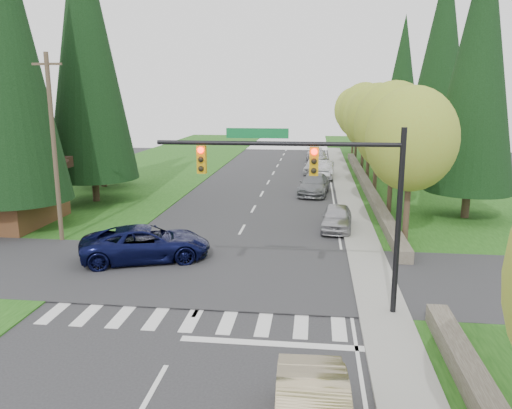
% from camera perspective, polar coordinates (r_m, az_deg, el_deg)
% --- Properties ---
extents(ground, '(120.00, 120.00, 0.00)m').
position_cam_1_polar(ground, '(15.71, -10.33, -17.85)').
color(ground, '#28282B').
rests_on(ground, ground).
extents(grass_east, '(14.00, 110.00, 0.06)m').
position_cam_1_polar(grass_east, '(34.95, 21.15, -1.37)').
color(grass_east, '#1A4612').
rests_on(grass_east, ground).
extents(grass_west, '(14.00, 110.00, 0.06)m').
position_cam_1_polar(grass_west, '(37.98, -20.36, -0.25)').
color(grass_west, '#1A4612').
rests_on(grass_west, ground).
extents(cross_street, '(120.00, 8.00, 0.10)m').
position_cam_1_polar(cross_street, '(22.75, -4.40, -7.83)').
color(cross_street, '#28282B').
rests_on(cross_street, ground).
extents(sidewalk_east, '(1.80, 80.00, 0.13)m').
position_cam_1_polar(sidewalk_east, '(35.87, 10.90, -0.34)').
color(sidewalk_east, gray).
rests_on(sidewalk_east, ground).
extents(curb_east, '(0.20, 80.00, 0.13)m').
position_cam_1_polar(curb_east, '(35.82, 9.55, -0.31)').
color(curb_east, gray).
rests_on(curb_east, ground).
extents(stone_wall_north, '(0.70, 40.00, 0.70)m').
position_cam_1_polar(stone_wall_north, '(43.78, 12.44, 2.27)').
color(stone_wall_north, '#4C4438').
rests_on(stone_wall_north, ground).
extents(traffic_signal, '(8.70, 0.37, 6.80)m').
position_cam_1_polar(traffic_signal, '(17.65, 7.14, 2.94)').
color(traffic_signal, black).
rests_on(traffic_signal, ground).
extents(utility_pole, '(1.60, 0.24, 10.00)m').
position_cam_1_polar(utility_pole, '(28.59, -22.08, 6.07)').
color(utility_pole, '#473828').
rests_on(utility_pole, ground).
extents(decid_tree_0, '(4.80, 4.80, 8.37)m').
position_cam_1_polar(decid_tree_0, '(27.46, 17.34, 7.14)').
color(decid_tree_0, '#38281C').
rests_on(decid_tree_0, ground).
extents(decid_tree_1, '(5.20, 5.20, 8.80)m').
position_cam_1_polar(decid_tree_1, '(34.35, 15.45, 8.55)').
color(decid_tree_1, '#38281C').
rests_on(decid_tree_1, ground).
extents(decid_tree_2, '(5.00, 5.00, 8.82)m').
position_cam_1_polar(decid_tree_2, '(41.25, 13.77, 9.40)').
color(decid_tree_2, '#38281C').
rests_on(decid_tree_2, ground).
extents(decid_tree_3, '(5.00, 5.00, 8.55)m').
position_cam_1_polar(decid_tree_3, '(48.22, 12.90, 9.52)').
color(decid_tree_3, '#38281C').
rests_on(decid_tree_3, ground).
extents(decid_tree_4, '(5.40, 5.40, 9.18)m').
position_cam_1_polar(decid_tree_4, '(55.17, 12.28, 10.30)').
color(decid_tree_4, '#38281C').
rests_on(decid_tree_4, ground).
extents(decid_tree_5, '(4.80, 4.80, 8.30)m').
position_cam_1_polar(decid_tree_5, '(62.15, 11.48, 10.05)').
color(decid_tree_5, '#38281C').
rests_on(decid_tree_5, ground).
extents(decid_tree_6, '(5.20, 5.20, 8.86)m').
position_cam_1_polar(decid_tree_6, '(69.12, 11.13, 10.56)').
color(decid_tree_6, '#38281C').
rests_on(decid_tree_6, ground).
extents(conifer_w_a, '(6.12, 6.12, 19.80)m').
position_cam_1_polar(conifer_w_a, '(32.10, -26.88, 16.39)').
color(conifer_w_a, '#38281C').
rests_on(conifer_w_a, ground).
extents(conifer_w_b, '(5.44, 5.44, 17.80)m').
position_cam_1_polar(conifer_w_b, '(37.00, -27.24, 14.10)').
color(conifer_w_b, '#38281C').
rests_on(conifer_w_b, ground).
extents(conifer_w_c, '(6.46, 6.46, 20.80)m').
position_cam_1_polar(conifer_w_c, '(38.66, -18.90, 16.89)').
color(conifer_w_c, '#38281C').
rests_on(conifer_w_c, ground).
extents(conifer_w_e, '(5.78, 5.78, 18.80)m').
position_cam_1_polar(conifer_w_e, '(44.86, -17.80, 14.97)').
color(conifer_w_e, '#38281C').
rests_on(conifer_w_e, ground).
extents(conifer_e_a, '(5.44, 5.44, 17.80)m').
position_cam_1_polar(conifer_e_a, '(34.38, 24.12, 14.61)').
color(conifer_e_a, '#38281C').
rests_on(conifer_e_a, ground).
extents(conifer_e_b, '(6.12, 6.12, 19.80)m').
position_cam_1_polar(conifer_e_b, '(48.22, 20.45, 15.18)').
color(conifer_e_b, '#38281C').
rests_on(conifer_e_b, ground).
extents(conifer_e_c, '(5.10, 5.10, 16.80)m').
position_cam_1_polar(conifer_e_c, '(61.70, 16.37, 13.28)').
color(conifer_e_c, '#38281C').
rests_on(conifer_e_c, ground).
extents(suv_navy, '(6.71, 4.69, 1.70)m').
position_cam_1_polar(suv_navy, '(24.71, -12.44, -4.36)').
color(suv_navy, '#0A0E35').
rests_on(suv_navy, ground).
extents(parked_car_a, '(2.06, 4.44, 1.47)m').
position_cam_1_polar(parked_car_a, '(29.98, 9.22, -1.48)').
color(parked_car_a, '#A8A7AC').
rests_on(parked_car_a, ground).
extents(parked_car_b, '(2.79, 5.66, 1.58)m').
position_cam_1_polar(parked_car_b, '(40.44, 6.66, 2.29)').
color(parked_car_b, slate).
rests_on(parked_car_b, ground).
extents(parked_car_c, '(2.04, 5.03, 1.62)m').
position_cam_1_polar(parked_car_c, '(48.44, 7.80, 3.96)').
color(parked_car_c, '#B8B8BD').
rests_on(parked_car_c, ground).
extents(parked_car_d, '(2.47, 4.94, 1.62)m').
position_cam_1_polar(parked_car_d, '(51.15, 6.73, 4.43)').
color(parked_car_d, silver).
rests_on(parked_car_d, ground).
extents(parked_car_e, '(2.89, 5.65, 1.57)m').
position_cam_1_polar(parked_car_e, '(59.33, 7.00, 5.50)').
color(parked_car_e, '#AEAEB3').
rests_on(parked_car_e, ground).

